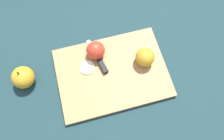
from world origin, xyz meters
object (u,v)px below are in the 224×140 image
knife (101,62)px  apple_half_left (145,57)px  apple_whole (23,76)px  apple_half_right (96,50)px

knife → apple_half_left: bearing=-115.3°
apple_whole → knife: bearing=-172.7°
apple_half_left → knife: (0.16, -0.01, -0.03)m
apple_half_left → apple_whole: bearing=-54.4°
apple_half_right → apple_whole: (0.25, 0.07, -0.01)m
apple_half_left → apple_half_right: 0.18m
apple_half_right → knife: apple_half_right is taller
apple_half_right → knife: (-0.01, 0.04, -0.03)m
apple_half_left → knife: apple_half_left is taller
apple_half_right → knife: bearing=110.8°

